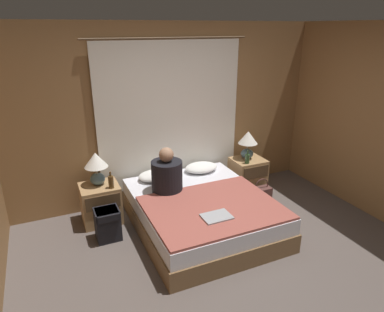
{
  "coord_description": "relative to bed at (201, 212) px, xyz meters",
  "views": [
    {
      "loc": [
        -1.67,
        -2.46,
        2.43
      ],
      "look_at": [
        0.0,
        1.24,
        0.88
      ],
      "focal_mm": 32.0,
      "sensor_mm": 36.0,
      "label": 1
    }
  ],
  "objects": [
    {
      "name": "ground_plane",
      "position": [
        0.0,
        -0.95,
        -0.21
      ],
      "size": [
        16.0,
        16.0,
        0.0
      ],
      "primitive_type": "plane",
      "color": "#564C47"
    },
    {
      "name": "wall_back",
      "position": [
        0.0,
        1.07,
        1.04
      ],
      "size": [
        4.63,
        0.06,
        2.5
      ],
      "color": "olive",
      "rests_on": "ground_plane"
    },
    {
      "name": "curtain_panel",
      "position": [
        0.0,
        1.01,
        0.93
      ],
      "size": [
        2.3,
        0.02,
        2.3
      ],
      "color": "white",
      "rests_on": "ground_plane"
    },
    {
      "name": "bed",
      "position": [
        0.0,
        0.0,
        0.0
      ],
      "size": [
        1.59,
        1.91,
        0.43
      ],
      "color": "brown",
      "rests_on": "ground_plane"
    },
    {
      "name": "nightstand_left",
      "position": [
        -1.13,
        0.68,
        0.04
      ],
      "size": [
        0.49,
        0.44,
        0.51
      ],
      "color": "#A87F51",
      "rests_on": "ground_plane"
    },
    {
      "name": "nightstand_right",
      "position": [
        1.13,
        0.68,
        0.04
      ],
      "size": [
        0.49,
        0.44,
        0.51
      ],
      "color": "#A87F51",
      "rests_on": "ground_plane"
    },
    {
      "name": "lamp_left",
      "position": [
        -1.13,
        0.73,
        0.57
      ],
      "size": [
        0.29,
        0.29,
        0.43
      ],
      "color": "slate",
      "rests_on": "nightstand_left"
    },
    {
      "name": "lamp_right",
      "position": [
        1.13,
        0.73,
        0.57
      ],
      "size": [
        0.29,
        0.29,
        0.43
      ],
      "color": "slate",
      "rests_on": "nightstand_right"
    },
    {
      "name": "pillow_left",
      "position": [
        -0.35,
        0.74,
        0.28
      ],
      "size": [
        0.49,
        0.35,
        0.12
      ],
      "color": "white",
      "rests_on": "bed"
    },
    {
      "name": "pillow_right",
      "position": [
        0.35,
        0.74,
        0.28
      ],
      "size": [
        0.49,
        0.35,
        0.12
      ],
      "color": "white",
      "rests_on": "bed"
    },
    {
      "name": "blanket_on_bed",
      "position": [
        0.0,
        -0.32,
        0.23
      ],
      "size": [
        1.53,
        1.22,
        0.03
      ],
      "color": "#994C42",
      "rests_on": "bed"
    },
    {
      "name": "person_left_in_bed",
      "position": [
        -0.33,
        0.33,
        0.45
      ],
      "size": [
        0.4,
        0.4,
        0.59
      ],
      "color": "black",
      "rests_on": "bed"
    },
    {
      "name": "beer_bottle_on_left_stand",
      "position": [
        -1.0,
        0.55,
        0.39
      ],
      "size": [
        0.07,
        0.07,
        0.22
      ],
      "color": "#513819",
      "rests_on": "nightstand_left"
    },
    {
      "name": "beer_bottle_on_right_stand",
      "position": [
        1.02,
        0.55,
        0.38
      ],
      "size": [
        0.07,
        0.07,
        0.2
      ],
      "color": "#2D4C28",
      "rests_on": "nightstand_right"
    },
    {
      "name": "laptop_on_bed",
      "position": [
        -0.08,
        -0.55,
        0.26
      ],
      "size": [
        0.32,
        0.23,
        0.02
      ],
      "color": "#9EA0A5",
      "rests_on": "blanket_on_bed"
    },
    {
      "name": "backpack_on_floor",
      "position": [
        -1.14,
        0.23,
        0.01
      ],
      "size": [
        0.29,
        0.28,
        0.4
      ],
      "color": "black",
      "rests_on": "ground_plane"
    },
    {
      "name": "handbag_on_floor",
      "position": [
        1.14,
        0.3,
        -0.11
      ],
      "size": [
        0.3,
        0.16,
        0.34
      ],
      "color": "brown",
      "rests_on": "ground_plane"
    }
  ]
}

